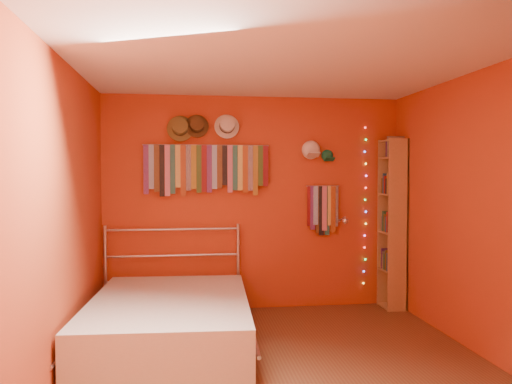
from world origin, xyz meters
name	(u,v)px	position (x,y,z in m)	size (l,w,h in m)	color
ground	(282,363)	(0.00, 0.00, 0.00)	(3.50, 3.50, 0.00)	brown
back_wall	(254,203)	(0.00, 1.75, 1.25)	(3.50, 0.02, 2.50)	#933A17
right_wall	(477,213)	(1.75, 0.00, 1.25)	(0.02, 3.50, 2.50)	#933A17
left_wall	(63,217)	(-1.75, 0.00, 1.25)	(0.02, 3.50, 2.50)	#933A17
ceiling	(282,63)	(0.00, 0.00, 2.50)	(3.50, 3.50, 0.02)	white
tie_rack	(206,167)	(-0.57, 1.68, 1.67)	(1.45, 0.03, 0.60)	#B9B9BE
small_tie_rack	(323,207)	(0.82, 1.69, 1.19)	(0.40, 0.03, 0.59)	#B9B9BE
fedora_olive	(180,128)	(-0.86, 1.65, 2.12)	(0.30, 0.16, 0.30)	brown
fedora_brown	(197,125)	(-0.67, 1.66, 2.15)	(0.27, 0.15, 0.27)	#443018
fedora_white	(227,125)	(-0.33, 1.65, 2.15)	(0.29, 0.16, 0.28)	beige
cap_white	(311,150)	(0.67, 1.70, 1.87)	(0.20, 0.25, 0.20)	white
cap_green	(327,156)	(0.87, 1.70, 1.81)	(0.16, 0.20, 0.16)	#176A44
fairy_lights	(365,206)	(1.35, 1.71, 1.21)	(0.05, 0.02, 1.91)	#FF3333
reading_lamp	(344,221)	(1.02, 1.51, 1.05)	(0.07, 0.31, 0.09)	#B9B9BE
bookshelf	(395,223)	(1.66, 1.53, 1.02)	(0.25, 0.34, 2.00)	olive
bed	(170,320)	(-0.95, 0.59, 0.23)	(1.63, 2.14, 1.02)	#B9B9BE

